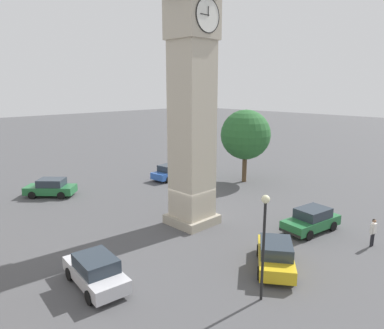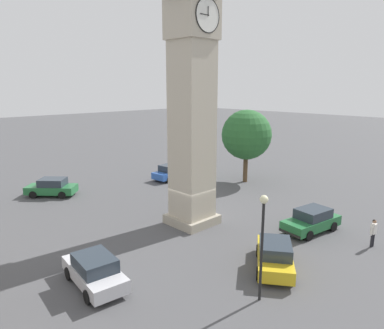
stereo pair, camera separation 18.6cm
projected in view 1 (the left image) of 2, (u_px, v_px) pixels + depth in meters
The scene contains 11 objects.
ground_plane at pixel (192, 223), 24.23m from camera, with size 200.00×200.00×0.00m, color #4C4C4F.
clock_tower at pixel (192, 35), 21.56m from camera, with size 3.47×3.47×21.02m.
car_blue_kerb at pixel (275, 255), 18.02m from camera, with size 4.33×3.79×1.53m.
car_silver_kerb at pixel (171, 172), 35.54m from camera, with size 4.27×2.09×1.53m.
car_red_corner at pixel (51, 188), 30.00m from camera, with size 4.08×4.14×1.53m.
car_white_side at pixel (311, 220), 22.72m from camera, with size 4.35×2.33×1.53m.
car_black_far at pixel (95, 271), 16.43m from camera, with size 2.15×4.29×1.53m.
pedestrian at pixel (373, 230), 20.51m from camera, with size 0.56×0.27×1.69m.
tree at pixel (246, 135), 33.81m from camera, with size 4.80×4.80×7.07m.
lamp_post at pixel (264, 231), 14.82m from camera, with size 0.36×0.36×4.82m.
road_sign at pixel (198, 166), 33.03m from camera, with size 0.60×0.07×2.80m.
Camera 1 is at (15.94, 16.27, 9.19)m, focal length 32.89 mm.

